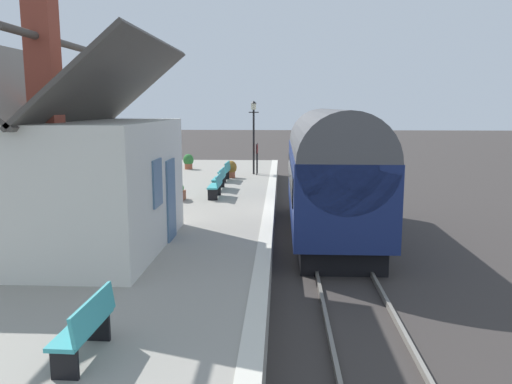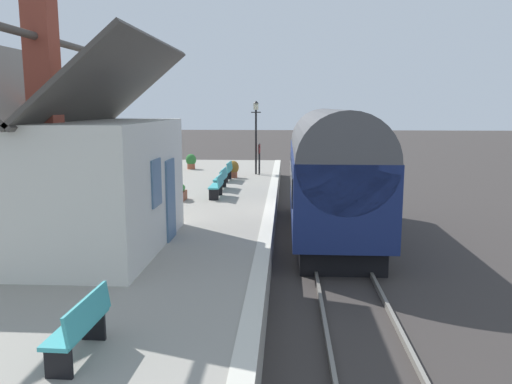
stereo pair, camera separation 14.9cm
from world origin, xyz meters
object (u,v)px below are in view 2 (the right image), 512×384
bench_near_building (227,171)px  planter_corner_building (233,169)px  train (332,172)px  bench_platform_end (81,325)px  station_sign_board (259,151)px  tree_distant (72,114)px  planter_edge_near (181,193)px  bench_mid_platform (221,178)px  station_building (75,179)px  planter_bench_left (166,168)px  lamp_post_platform (256,123)px  bench_by_lamp (217,185)px  planter_edge_far (191,161)px

bench_near_building → planter_corner_building: size_ratio=1.70×
train → planter_corner_building: (7.58, 4.11, -0.81)m
bench_platform_end → station_sign_board: 19.77m
train → tree_distant: 16.67m
planter_edge_near → tree_distant: size_ratio=0.13×
train → bench_mid_platform: 5.88m
planter_corner_building → station_building: bearing=168.8°
station_sign_board → bench_mid_platform: bearing=164.9°
bench_near_building → planter_bench_left: 3.57m
planter_bench_left → planter_edge_near: bearing=-162.1°
train → planter_edge_near: train is taller
train → bench_mid_platform: size_ratio=6.69×
train → bench_mid_platform: train is taller
bench_mid_platform → tree_distant: bearing=55.1°
lamp_post_platform → station_sign_board: size_ratio=2.38×
bench_by_lamp → planter_edge_near: size_ratio=1.86×
train → bench_near_building: 7.84m
planter_bench_left → planter_edge_near: 6.95m
bench_by_lamp → lamp_post_platform: size_ratio=0.38×
train → station_sign_board: 9.40m
bench_mid_platform → tree_distant: size_ratio=0.24×
bench_platform_end → planter_edge_far: 21.88m
bench_near_building → planter_corner_building: (1.07, -0.18, -0.03)m
bench_mid_platform → tree_distant: tree_distant is taller
station_sign_board → station_building: bearing=165.2°
bench_by_lamp → bench_platform_end: same height
planter_corner_building → bench_by_lamp: bearing=179.6°
bench_platform_end → planter_corner_building: 18.35m
planter_corner_building → planter_edge_near: bearing=168.1°
bench_near_building → bench_mid_platform: size_ratio=1.00×
station_building → bench_mid_platform: 9.63m
train → station_sign_board: size_ratio=6.00×
bench_near_building → tree_distant: tree_distant is taller
bench_mid_platform → planter_corner_building: size_ratio=1.69×
station_sign_board → tree_distant: 10.42m
station_building → station_sign_board: (14.17, -3.73, -0.52)m
bench_by_lamp → tree_distant: (8.18, 8.94, 2.57)m
bench_by_lamp → planter_corner_building: 5.60m
tree_distant → planter_bench_left: bearing=-111.6°
bench_platform_end → station_sign_board: (19.70, -1.42, 0.71)m
bench_by_lamp → station_sign_board: station_sign_board is taller
train → bench_by_lamp: train is taller
planter_edge_far → planter_corner_building: (-3.38, -2.71, 0.00)m
bench_mid_platform → planter_corner_building: 3.58m
bench_near_building → station_sign_board: 2.88m
bench_near_building → planter_edge_far: (4.45, 2.53, -0.04)m
planter_edge_far → bench_by_lamp: bearing=-163.4°
planter_edge_far → lamp_post_platform: lamp_post_platform is taller
planter_edge_far → tree_distant: tree_distant is taller
station_building → bench_near_building: (11.75, -2.35, -1.23)m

